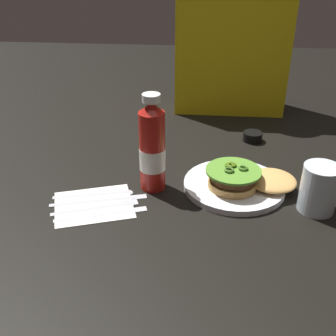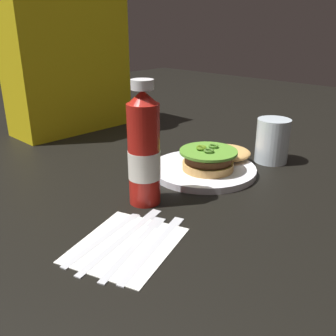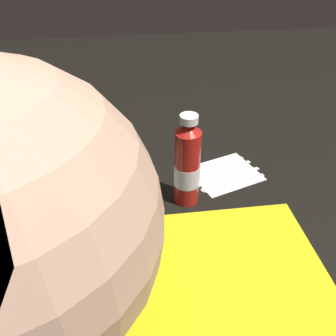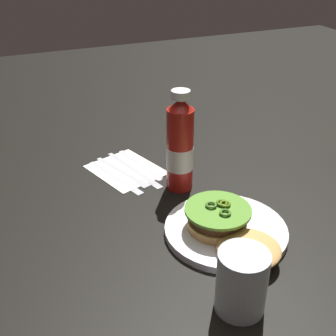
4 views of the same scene
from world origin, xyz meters
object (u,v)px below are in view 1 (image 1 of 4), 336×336
(spoon_utensil, at_px, (105,192))
(diner_person, at_px, (232,39))
(water_glass, at_px, (319,189))
(napkin, at_px, (94,205))
(dinner_plate, at_px, (234,185))
(burger_sandwich, at_px, (247,179))
(ketchup_bottle, at_px, (152,148))
(condiment_cup, at_px, (253,137))
(steak_knife, at_px, (105,199))
(butter_knife, at_px, (107,213))
(fork_utensil, at_px, (103,206))

(spoon_utensil, bearing_deg, diner_person, 62.81)
(water_glass, relative_size, napkin, 0.63)
(dinner_plate, bearing_deg, burger_sandwich, -22.62)
(ketchup_bottle, distance_m, napkin, 0.19)
(napkin, bearing_deg, dinner_plate, 17.94)
(napkin, relative_size, spoon_utensil, 0.94)
(water_glass, xyz_separation_m, condiment_cup, (-0.11, 0.35, -0.04))
(spoon_utensil, bearing_deg, condiment_cup, 41.67)
(spoon_utensil, bearing_deg, steak_knife, -75.00)
(napkin, distance_m, diner_person, 0.77)
(dinner_plate, xyz_separation_m, napkin, (-0.32, -0.10, -0.01))
(dinner_plate, xyz_separation_m, diner_person, (0.00, 0.55, 0.24))
(condiment_cup, height_order, butter_knife, condiment_cup)
(dinner_plate, bearing_deg, fork_utensil, -159.64)
(ketchup_bottle, height_order, spoon_utensil, ketchup_bottle)
(fork_utensil, bearing_deg, water_glass, 4.36)
(ketchup_bottle, relative_size, butter_knife, 1.20)
(diner_person, bearing_deg, condiment_cup, -76.32)
(spoon_utensil, bearing_deg, dinner_plate, 10.33)
(napkin, bearing_deg, water_glass, 3.38)
(ketchup_bottle, distance_m, butter_knife, 0.18)
(steak_knife, relative_size, diner_person, 0.39)
(water_glass, xyz_separation_m, diner_person, (-0.18, 0.63, 0.19))
(water_glass, distance_m, spoon_utensil, 0.49)
(spoon_utensil, bearing_deg, fork_utensil, -81.80)
(dinner_plate, xyz_separation_m, ketchup_bottle, (-0.20, -0.01, 0.10))
(burger_sandwich, bearing_deg, ketchup_bottle, -179.76)
(butter_knife, bearing_deg, napkin, 139.69)
(condiment_cup, height_order, steak_knife, condiment_cup)
(steak_knife, bearing_deg, ketchup_bottle, 34.17)
(diner_person, bearing_deg, steak_knife, -115.64)
(napkin, height_order, butter_knife, butter_knife)
(steak_knife, height_order, spoon_utensil, same)
(dinner_plate, height_order, fork_utensil, dinner_plate)
(ketchup_bottle, xyz_separation_m, steak_knife, (-0.10, -0.07, -0.10))
(burger_sandwich, distance_m, steak_knife, 0.34)
(napkin, xyz_separation_m, steak_knife, (0.02, 0.02, 0.00))
(dinner_plate, bearing_deg, ketchup_bottle, -176.22)
(fork_utensil, height_order, diner_person, diner_person)
(fork_utensil, relative_size, steak_knife, 0.86)
(dinner_plate, distance_m, spoon_utensil, 0.31)
(burger_sandwich, distance_m, ketchup_bottle, 0.24)
(ketchup_bottle, xyz_separation_m, diner_person, (0.20, 0.56, 0.14))
(dinner_plate, bearing_deg, water_glass, -22.85)
(burger_sandwich, height_order, fork_utensil, burger_sandwich)
(butter_knife, distance_m, spoon_utensil, 0.08)
(burger_sandwich, xyz_separation_m, fork_utensil, (-0.33, -0.10, -0.03))
(burger_sandwich, height_order, water_glass, water_glass)
(water_glass, distance_m, fork_utensil, 0.48)
(steak_knife, height_order, diner_person, diner_person)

